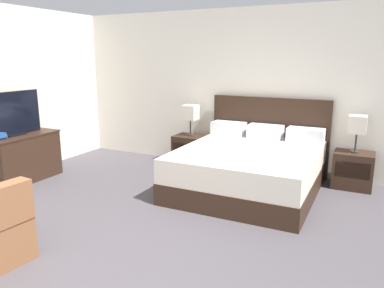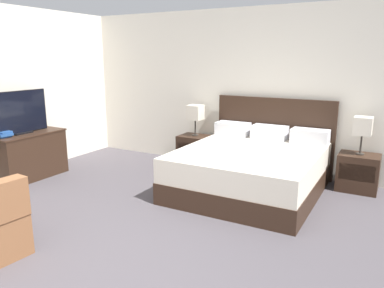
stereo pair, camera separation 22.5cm
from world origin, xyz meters
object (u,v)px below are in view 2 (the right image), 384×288
at_px(tv, 19,113).
at_px(book_blue_cover, 3,134).
at_px(table_lamp_left, 195,113).
at_px(table_lamp_right, 363,127).
at_px(book_red_cover, 3,136).
at_px(book_small_top, 2,132).
at_px(dresser, 28,154).
at_px(nightstand_right, 358,172).
at_px(bed, 251,168).
at_px(nightstand_left, 195,150).

relative_size(tv, book_blue_cover, 4.11).
distance_m(table_lamp_left, table_lamp_right, 2.56).
height_order(table_lamp_left, book_red_cover, table_lamp_left).
distance_m(book_blue_cover, book_small_top, 0.03).
bearing_deg(table_lamp_left, dresser, -136.20).
bearing_deg(book_blue_cover, nightstand_right, 26.26).
relative_size(bed, table_lamp_right, 3.93).
relative_size(nightstand_right, book_small_top, 2.24).
bearing_deg(table_lamp_left, nightstand_right, -0.03).
distance_m(table_lamp_left, book_small_top, 2.91).
bearing_deg(book_red_cover, nightstand_right, 26.16).
height_order(bed, tv, tv).
xyz_separation_m(nightstand_left, book_red_cover, (-1.91, -2.20, 0.46)).
relative_size(bed, nightstand_left, 3.85).
height_order(table_lamp_right, book_red_cover, table_lamp_right).
bearing_deg(table_lamp_left, bed, -29.85).
relative_size(bed, nightstand_right, 3.85).
xyz_separation_m(nightstand_left, nightstand_right, (2.56, 0.00, 0.00)).
bearing_deg(book_small_top, nightstand_left, 49.00).
distance_m(table_lamp_right, dresser, 4.85).
distance_m(bed, book_blue_cover, 3.52).
xyz_separation_m(dresser, tv, (0.00, -0.08, 0.64)).
bearing_deg(book_small_top, dresser, 89.04).
height_order(tv, book_red_cover, tv).
relative_size(dresser, book_blue_cover, 4.81).
xyz_separation_m(bed, tv, (-3.18, -1.17, 0.68)).
bearing_deg(table_lamp_right, nightstand_right, -90.00).
bearing_deg(bed, nightstand_left, 150.20).
bearing_deg(nightstand_right, nightstand_left, 180.00).
xyz_separation_m(nightstand_right, table_lamp_left, (-2.56, 0.00, 0.64)).
distance_m(table_lamp_right, tv, 4.85).
bearing_deg(tv, bed, 20.19).
bearing_deg(bed, tv, -159.81).
distance_m(bed, dresser, 3.36).
bearing_deg(book_small_top, book_blue_cover, 0.00).
height_order(bed, book_blue_cover, bed).
distance_m(nightstand_left, dresser, 2.64).
bearing_deg(book_red_cover, table_lamp_right, 26.17).
distance_m(tv, book_blue_cover, 0.40).
bearing_deg(table_lamp_left, tv, -134.96).
bearing_deg(nightstand_left, table_lamp_left, 90.00).
relative_size(tv, book_small_top, 3.87).
bearing_deg(nightstand_right, book_blue_cover, -153.74).
xyz_separation_m(table_lamp_right, book_blue_cover, (-4.45, -2.20, -0.16)).
distance_m(bed, nightstand_left, 1.48).
relative_size(nightstand_left, nightstand_right, 1.00).
bearing_deg(book_red_cover, tv, 87.33).
distance_m(nightstand_right, book_red_cover, 5.00).
relative_size(book_red_cover, book_small_top, 0.92).
height_order(nightstand_left, book_blue_cover, book_blue_cover).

